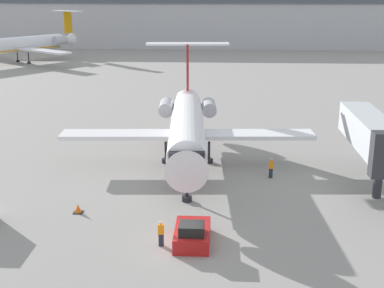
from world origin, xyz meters
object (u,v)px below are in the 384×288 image
at_px(pushback_tug, 192,234).
at_px(jet_bridge, 373,135).
at_px(worker_by_wing, 271,168).
at_px(traffic_cone_left, 78,208).
at_px(airplane_parked_far_left, 19,45).
at_px(worker_near_tug, 161,233).
at_px(airplane_main, 187,127).

height_order(pushback_tug, jet_bridge, jet_bridge).
relative_size(worker_by_wing, traffic_cone_left, 2.56).
bearing_deg(airplane_parked_far_left, worker_by_wing, -55.50).
relative_size(worker_near_tug, jet_bridge, 0.13).
bearing_deg(traffic_cone_left, worker_by_wing, 29.32).
distance_m(airplane_main, airplane_parked_far_left, 79.12).
distance_m(pushback_tug, traffic_cone_left, 9.77).
xyz_separation_m(pushback_tug, traffic_cone_left, (-8.74, 4.37, -0.29)).
relative_size(airplane_main, pushback_tug, 6.08).
bearing_deg(worker_by_wing, airplane_parked_far_left, 124.50).
bearing_deg(airplane_parked_far_left, traffic_cone_left, -66.94).
height_order(worker_by_wing, jet_bridge, jet_bridge).
xyz_separation_m(airplane_main, jet_bridge, (15.54, -4.66, 0.76)).
relative_size(traffic_cone_left, jet_bridge, 0.05).
distance_m(traffic_cone_left, airplane_parked_far_left, 86.05).
relative_size(traffic_cone_left, airplane_parked_far_left, 0.03).
bearing_deg(traffic_cone_left, worker_near_tug, -36.12).
height_order(pushback_tug, traffic_cone_left, pushback_tug).
bearing_deg(worker_by_wing, airplane_main, 157.66).
bearing_deg(traffic_cone_left, airplane_main, 57.17).
distance_m(traffic_cone_left, jet_bridge, 24.29).
height_order(airplane_parked_far_left, jet_bridge, airplane_parked_far_left).
xyz_separation_m(worker_near_tug, jet_bridge, (16.19, 11.75, 3.55)).
height_order(pushback_tug, airplane_parked_far_left, airplane_parked_far_left).
height_order(worker_by_wing, airplane_parked_far_left, airplane_parked_far_left).
xyz_separation_m(airplane_main, worker_by_wing, (7.53, -3.09, -2.75)).
bearing_deg(worker_by_wing, traffic_cone_left, -150.68).
distance_m(worker_by_wing, traffic_cone_left, 17.13).
height_order(worker_near_tug, jet_bridge, jet_bridge).
xyz_separation_m(worker_by_wing, traffic_cone_left, (-14.93, -8.38, -0.62)).
bearing_deg(pushback_tug, airplane_parked_far_left, 116.93).
bearing_deg(airplane_main, airplane_parked_far_left, 121.28).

